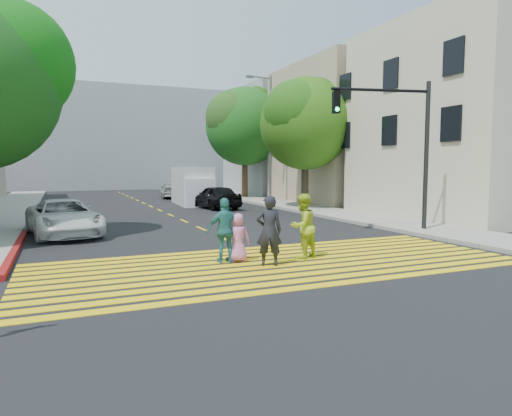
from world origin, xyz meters
TOP-DOWN VIEW (x-y plane):
  - ground at (0.00, 0.00)m, footprint 120.00×120.00m
  - sidewalk_left at (-8.50, 22.00)m, footprint 3.00×40.00m
  - sidewalk_right at (8.50, 15.00)m, footprint 3.00×60.00m
  - curb_red at (-6.90, 6.00)m, footprint 0.20×8.00m
  - crosswalk at (0.00, 1.28)m, footprint 13.40×5.30m
  - lane_line at (0.00, 22.50)m, footprint 0.12×34.40m
  - building_right_cream at (15.00, 8.00)m, footprint 10.00×10.00m
  - building_right_tan at (15.00, 19.00)m, footprint 10.00×10.00m
  - building_right_grey at (15.00, 30.00)m, footprint 10.00×10.00m
  - backdrop_block at (0.00, 48.00)m, footprint 30.00×8.00m
  - tree_right_near at (8.67, 15.33)m, footprint 7.15×7.01m
  - tree_right_far at (8.81, 25.80)m, footprint 7.41×6.92m
  - pedestrian_man at (-0.42, 1.14)m, footprint 0.81×0.66m
  - pedestrian_woman at (0.92, 1.69)m, footprint 1.10×0.98m
  - pedestrian_child at (-0.99, 1.98)m, footprint 0.77×0.61m
  - pedestrian_extra at (-1.35, 2.01)m, footprint 1.08×0.48m
  - white_sedan at (-5.46, 9.20)m, footprint 3.07×5.36m
  - dark_car_near at (3.47, 17.64)m, footprint 2.42×4.63m
  - silver_car at (3.17, 28.66)m, footprint 2.56×4.81m
  - dark_car_parked at (4.81, 27.67)m, footprint 2.17×4.46m
  - white_van at (3.00, 21.32)m, footprint 2.47×5.72m
  - traffic_signal at (6.99, 4.67)m, footprint 4.05×1.17m
  - street_lamp at (8.10, 19.71)m, footprint 2.04×0.47m

SIDE VIEW (x-z plane):
  - ground at x=0.00m, z-range 0.00..0.00m
  - lane_line at x=0.00m, z-range 0.00..0.01m
  - crosswalk at x=0.00m, z-range 0.00..0.01m
  - sidewalk_left at x=-8.50m, z-range 0.00..0.15m
  - sidewalk_right at x=8.50m, z-range 0.00..0.15m
  - curb_red at x=-6.90m, z-range 0.00..0.16m
  - silver_car at x=3.17m, z-range 0.00..1.33m
  - pedestrian_child at x=-0.99m, z-range 0.00..1.38m
  - white_sedan at x=-5.46m, z-range 0.00..1.41m
  - dark_car_parked at x=4.81m, z-range 0.00..1.41m
  - dark_car_near at x=3.47m, z-range 0.00..1.50m
  - pedestrian_extra at x=-1.35m, z-range 0.00..1.81m
  - pedestrian_woman at x=0.92m, z-range 0.00..1.89m
  - pedestrian_man at x=-0.42m, z-range 0.00..1.91m
  - white_van at x=3.00m, z-range -0.07..2.57m
  - traffic_signal at x=6.99m, z-range 0.89..6.94m
  - building_right_cream at x=15.00m, z-range 0.00..10.00m
  - building_right_tan at x=15.00m, z-range 0.00..10.00m
  - building_right_grey at x=15.00m, z-range 0.00..10.00m
  - street_lamp at x=8.10m, z-range 0.67..9.70m
  - tree_right_near at x=8.67m, z-range 1.47..9.78m
  - backdrop_block at x=0.00m, z-range 0.00..12.00m
  - tree_right_far at x=8.81m, z-range 1.65..11.05m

